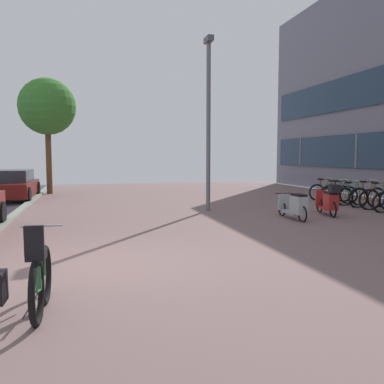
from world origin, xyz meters
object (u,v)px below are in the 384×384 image
(bicycle_rack_05, at_px, (367,197))
(bicycle_rack_08, at_px, (336,193))
(bicycle_foreground, at_px, (37,279))
(bicycle_rack_07, at_px, (340,195))
(street_tree, at_px, (47,107))
(scooter_near, at_px, (329,201))
(scooter_mid, at_px, (295,206))
(bicycle_rack_09, at_px, (324,192))
(bicycle_rack_06, at_px, (352,196))
(parked_car_far, at_px, (11,185))
(lamp_post, at_px, (208,115))
(bicycle_rack_04, at_px, (380,199))

(bicycle_rack_05, bearing_deg, bicycle_rack_08, 87.56)
(bicycle_foreground, bearing_deg, bicycle_rack_08, 41.96)
(bicycle_rack_07, height_order, street_tree, street_tree)
(scooter_near, distance_m, scooter_mid, 1.45)
(bicycle_rack_08, distance_m, bicycle_rack_09, 0.67)
(bicycle_rack_06, relative_size, scooter_mid, 0.76)
(bicycle_rack_09, bearing_deg, bicycle_rack_06, -93.09)
(bicycle_foreground, distance_m, bicycle_rack_08, 13.80)
(bicycle_rack_09, xyz_separation_m, parked_car_far, (-12.69, 3.61, 0.26))
(parked_car_far, bearing_deg, lamp_post, -38.74)
(scooter_mid, xyz_separation_m, street_tree, (-7.49, 10.22, 3.74))
(bicycle_rack_07, distance_m, street_tree, 13.74)
(bicycle_rack_05, bearing_deg, parked_car_far, 153.81)
(bicycle_rack_08, bearing_deg, lamp_post, -166.84)
(bicycle_foreground, height_order, scooter_near, bicycle_foreground)
(lamp_post, bearing_deg, bicycle_foreground, -119.62)
(lamp_post, bearing_deg, parked_car_far, 141.26)
(bicycle_rack_05, bearing_deg, bicycle_rack_06, 100.99)
(bicycle_foreground, distance_m, bicycle_rack_05, 12.49)
(bicycle_rack_04, height_order, bicycle_rack_09, bicycle_rack_04)
(lamp_post, bearing_deg, scooter_mid, -52.68)
(bicycle_foreground, relative_size, bicycle_rack_06, 1.08)
(bicycle_rack_07, bearing_deg, bicycle_rack_06, -84.41)
(bicycle_rack_08, height_order, parked_car_far, parked_car_far)
(scooter_near, height_order, street_tree, street_tree)
(bicycle_rack_04, xyz_separation_m, street_tree, (-11.30, 9.07, 3.78))
(bicycle_foreground, bearing_deg, parked_car_far, 100.63)
(bicycle_foreground, distance_m, bicycle_rack_06, 12.79)
(bicycle_rack_09, bearing_deg, parked_car_far, 164.11)
(bicycle_rack_09, bearing_deg, street_tree, 152.99)
(bicycle_rack_04, xyz_separation_m, scooter_mid, (-3.81, -1.15, 0.04))
(parked_car_far, xyz_separation_m, street_tree, (1.37, 2.16, 3.53))
(bicycle_foreground, bearing_deg, bicycle_rack_09, 44.23)
(bicycle_rack_07, xyz_separation_m, parked_car_far, (-12.52, 4.93, 0.26))
(bicycle_rack_06, distance_m, lamp_post, 6.24)
(bicycle_rack_04, distance_m, bicycle_rack_06, 1.32)
(bicycle_rack_08, distance_m, scooter_near, 4.21)
(bicycle_foreground, xyz_separation_m, lamp_post, (4.48, 7.87, 2.74))
(bicycle_foreground, xyz_separation_m, bicycle_rack_06, (10.05, 7.91, -0.06))
(bicycle_rack_05, height_order, parked_car_far, parked_car_far)
(bicycle_rack_07, bearing_deg, lamp_post, -172.83)
(bicycle_rack_04, distance_m, scooter_near, 2.53)
(bicycle_rack_04, relative_size, bicycle_rack_07, 1.04)
(bicycle_rack_04, xyz_separation_m, bicycle_rack_05, (0.03, 0.66, 0.00))
(lamp_post, bearing_deg, scooter_near, -31.63)
(parked_car_far, bearing_deg, scooter_near, -36.63)
(bicycle_foreground, relative_size, bicycle_rack_05, 0.97)
(bicycle_rack_06, xyz_separation_m, bicycle_rack_07, (-0.06, 0.66, 0.01))
(bicycle_foreground, bearing_deg, bicycle_rack_05, 35.45)
(bicycle_rack_06, bearing_deg, bicycle_rack_07, 95.59)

